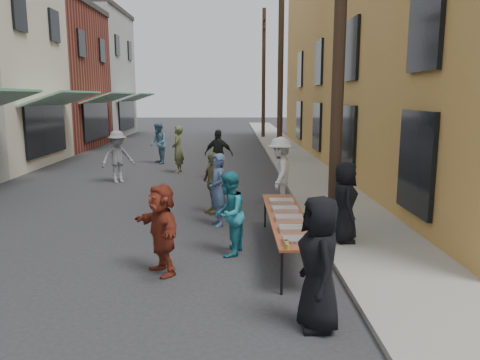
{
  "coord_description": "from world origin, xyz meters",
  "views": [
    {
      "loc": [
        2.12,
        -6.85,
        3.0
      ],
      "look_at": [
        2.26,
        2.6,
        1.3
      ],
      "focal_mm": 35.0,
      "sensor_mm": 36.0,
      "label": 1
    }
  ],
  "objects_px": {
    "utility_pole_near": "(340,21)",
    "utility_pole_far": "(264,74)",
    "catering_tray_sausage": "(299,241)",
    "utility_pole_mid": "(281,63)",
    "serving_table": "(287,218)",
    "server": "(345,202)",
    "guest_front_c": "(229,214)",
    "guest_front_a": "(319,263)"
  },
  "relations": [
    {
      "from": "utility_pole_near",
      "to": "utility_pole_far",
      "type": "relative_size",
      "value": 1.0
    },
    {
      "from": "utility_pole_near",
      "to": "catering_tray_sausage",
      "type": "height_order",
      "value": "utility_pole_near"
    },
    {
      "from": "utility_pole_mid",
      "to": "utility_pole_far",
      "type": "bearing_deg",
      "value": 90.0
    },
    {
      "from": "utility_pole_near",
      "to": "catering_tray_sausage",
      "type": "relative_size",
      "value": 18.0
    },
    {
      "from": "serving_table",
      "to": "server",
      "type": "xyz_separation_m",
      "value": [
        1.2,
        0.46,
        0.2
      ]
    },
    {
      "from": "utility_pole_mid",
      "to": "serving_table",
      "type": "relative_size",
      "value": 2.25
    },
    {
      "from": "guest_front_c",
      "to": "serving_table",
      "type": "bearing_deg",
      "value": 104.78
    },
    {
      "from": "utility_pole_mid",
      "to": "utility_pole_far",
      "type": "height_order",
      "value": "same"
    },
    {
      "from": "catering_tray_sausage",
      "to": "server",
      "type": "bearing_deg",
      "value": 60.34
    },
    {
      "from": "utility_pole_far",
      "to": "catering_tray_sausage",
      "type": "distance_m",
      "value": 27.17
    },
    {
      "from": "utility_pole_mid",
      "to": "serving_table",
      "type": "xyz_separation_m",
      "value": [
        -1.15,
        -13.24,
        -3.79
      ]
    },
    {
      "from": "catering_tray_sausage",
      "to": "guest_front_c",
      "type": "relative_size",
      "value": 0.31
    },
    {
      "from": "guest_front_c",
      "to": "utility_pole_far",
      "type": "bearing_deg",
      "value": -171.55
    },
    {
      "from": "utility_pole_near",
      "to": "server",
      "type": "relative_size",
      "value": 5.54
    },
    {
      "from": "serving_table",
      "to": "catering_tray_sausage",
      "type": "bearing_deg",
      "value": -90.0
    },
    {
      "from": "guest_front_a",
      "to": "catering_tray_sausage",
      "type": "bearing_deg",
      "value": 178.19
    },
    {
      "from": "catering_tray_sausage",
      "to": "server",
      "type": "distance_m",
      "value": 2.43
    },
    {
      "from": "utility_pole_mid",
      "to": "guest_front_a",
      "type": "distance_m",
      "value": 16.59
    },
    {
      "from": "utility_pole_mid",
      "to": "server",
      "type": "distance_m",
      "value": 13.27
    },
    {
      "from": "utility_pole_far",
      "to": "server",
      "type": "distance_m",
      "value": 25.03
    },
    {
      "from": "guest_front_a",
      "to": "guest_front_c",
      "type": "distance_m",
      "value": 3.13
    },
    {
      "from": "guest_front_a",
      "to": "utility_pole_mid",
      "type": "bearing_deg",
      "value": 170.99
    },
    {
      "from": "utility_pole_far",
      "to": "serving_table",
      "type": "xyz_separation_m",
      "value": [
        -1.15,
        -25.24,
        -3.79
      ]
    },
    {
      "from": "utility_pole_far",
      "to": "guest_front_c",
      "type": "distance_m",
      "value": 25.63
    },
    {
      "from": "utility_pole_near",
      "to": "serving_table",
      "type": "relative_size",
      "value": 2.25
    },
    {
      "from": "server",
      "to": "serving_table",
      "type": "bearing_deg",
      "value": 113.31
    },
    {
      "from": "utility_pole_near",
      "to": "guest_front_a",
      "type": "distance_m",
      "value": 5.61
    },
    {
      "from": "serving_table",
      "to": "server",
      "type": "height_order",
      "value": "server"
    },
    {
      "from": "utility_pole_mid",
      "to": "utility_pole_far",
      "type": "xyz_separation_m",
      "value": [
        0.0,
        12.0,
        0.0
      ]
    },
    {
      "from": "utility_pole_mid",
      "to": "catering_tray_sausage",
      "type": "xyz_separation_m",
      "value": [
        -1.15,
        -14.89,
        -3.71
      ]
    },
    {
      "from": "serving_table",
      "to": "server",
      "type": "relative_size",
      "value": 2.46
    },
    {
      "from": "utility_pole_mid",
      "to": "utility_pole_far",
      "type": "relative_size",
      "value": 1.0
    },
    {
      "from": "utility_pole_near",
      "to": "serving_table",
      "type": "distance_m",
      "value": 4.15
    },
    {
      "from": "guest_front_c",
      "to": "utility_pole_near",
      "type": "bearing_deg",
      "value": 132.7
    },
    {
      "from": "serving_table",
      "to": "utility_pole_mid",
      "type": "bearing_deg",
      "value": 85.02
    },
    {
      "from": "guest_front_c",
      "to": "catering_tray_sausage",
      "type": "bearing_deg",
      "value": 47.97
    },
    {
      "from": "utility_pole_far",
      "to": "server",
      "type": "bearing_deg",
      "value": -89.88
    },
    {
      "from": "utility_pole_mid",
      "to": "guest_front_a",
      "type": "xyz_separation_m",
      "value": [
        -1.08,
        -16.16,
        -3.61
      ]
    },
    {
      "from": "utility_pole_mid",
      "to": "catering_tray_sausage",
      "type": "bearing_deg",
      "value": -94.43
    },
    {
      "from": "server",
      "to": "utility_pole_mid",
      "type": "bearing_deg",
      "value": 2.5
    },
    {
      "from": "serving_table",
      "to": "guest_front_c",
      "type": "height_order",
      "value": "guest_front_c"
    },
    {
      "from": "catering_tray_sausage",
      "to": "utility_pole_mid",
      "type": "bearing_deg",
      "value": 85.57
    }
  ]
}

